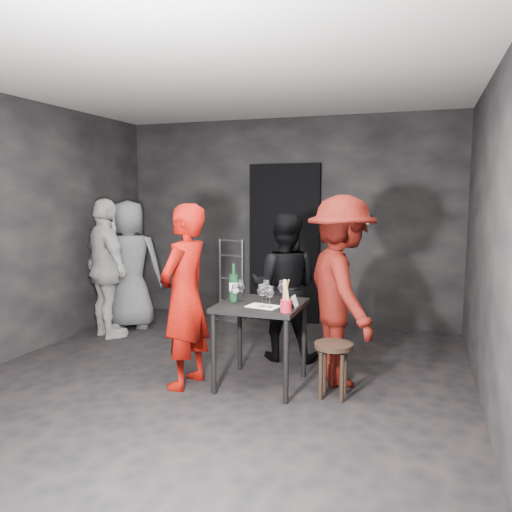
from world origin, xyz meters
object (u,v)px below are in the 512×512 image
(tasting_table, at_px, (261,314))
(man_maroon, at_px, (341,278))
(server_red, at_px, (185,288))
(woman_black, at_px, (284,286))
(wine_bottle, at_px, (234,287))
(stool, at_px, (333,355))
(bystander_cream, at_px, (106,261))
(hand_truck, at_px, (231,304))
(breadstick_cup, at_px, (286,296))
(bystander_grey, at_px, (130,259))

(tasting_table, bearing_deg, man_maroon, 24.06)
(server_red, xyz_separation_m, woman_black, (0.63, 1.00, -0.12))
(server_red, distance_m, wine_bottle, 0.44)
(stool, height_order, server_red, server_red)
(tasting_table, height_order, man_maroon, man_maroon)
(woman_black, relative_size, bystander_cream, 0.83)
(wine_bottle, bearing_deg, hand_truck, 112.31)
(stool, relative_size, man_maroon, 0.24)
(tasting_table, relative_size, stool, 1.60)
(man_maroon, relative_size, breadstick_cup, 6.68)
(stool, distance_m, breadstick_cup, 0.66)
(tasting_table, distance_m, server_red, 0.71)
(hand_truck, distance_m, breadstick_cup, 2.90)
(hand_truck, relative_size, bystander_cream, 0.60)
(woman_black, xyz_separation_m, man_maroon, (0.66, -0.49, 0.20))
(stool, bearing_deg, woman_black, 128.06)
(server_red, relative_size, wine_bottle, 5.18)
(stool, distance_m, server_red, 1.41)
(stool, relative_size, woman_black, 0.31)
(server_red, distance_m, breadstick_cup, 0.93)
(tasting_table, bearing_deg, wine_bottle, 176.32)
(hand_truck, distance_m, bystander_grey, 1.50)
(bystander_grey, height_order, wine_bottle, bystander_grey)
(server_red, bearing_deg, breadstick_cup, 94.59)
(stool, relative_size, wine_bottle, 1.38)
(man_maroon, bearing_deg, breadstick_cup, 116.70)
(tasting_table, height_order, server_red, server_red)
(hand_truck, distance_m, server_red, 2.53)
(server_red, bearing_deg, man_maroon, 118.19)
(man_maroon, xyz_separation_m, breadstick_cup, (-0.36, -0.54, -0.09))
(hand_truck, relative_size, bystander_grey, 0.62)
(tasting_table, height_order, breadstick_cup, breadstick_cup)
(bystander_cream, bearing_deg, hand_truck, -95.83)
(tasting_table, xyz_separation_m, server_red, (-0.64, -0.22, 0.23))
(tasting_table, xyz_separation_m, woman_black, (-0.00, 0.78, 0.11))
(tasting_table, relative_size, wine_bottle, 2.20)
(man_maroon, relative_size, wine_bottle, 5.66)
(hand_truck, relative_size, woman_black, 0.71)
(hand_truck, distance_m, stool, 2.88)
(hand_truck, distance_m, bystander_cream, 1.83)
(woman_black, distance_m, wine_bottle, 0.82)
(woman_black, bearing_deg, breadstick_cup, 100.57)
(hand_truck, bearing_deg, man_maroon, -34.75)
(tasting_table, relative_size, bystander_cream, 0.41)
(bystander_cream, bearing_deg, bystander_grey, -59.94)
(tasting_table, distance_m, breadstick_cup, 0.45)
(server_red, xyz_separation_m, wine_bottle, (0.37, 0.23, -0.00))
(bystander_cream, relative_size, bystander_grey, 1.03)
(bystander_grey, bearing_deg, tasting_table, 130.49)
(hand_truck, relative_size, breadstick_cup, 3.78)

